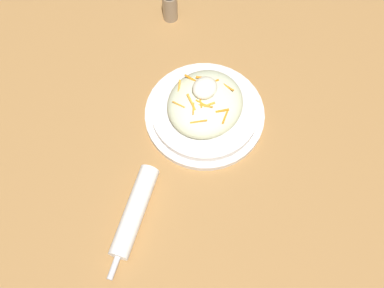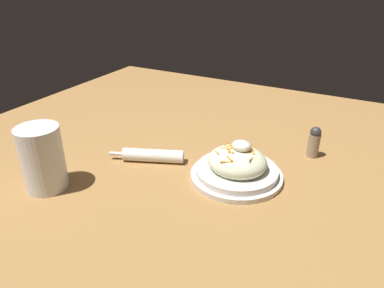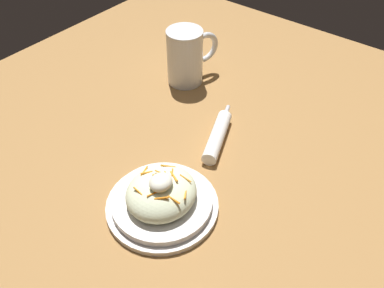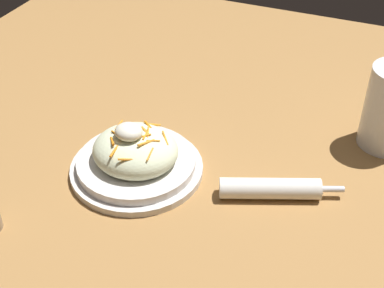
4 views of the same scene
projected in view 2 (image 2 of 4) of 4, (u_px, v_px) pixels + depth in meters
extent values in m
plane|color=#9E703D|center=(188.00, 165.00, 0.90)|extent=(1.43, 1.43, 0.00)
cylinder|color=silver|center=(236.00, 175.00, 0.84)|extent=(0.21, 0.21, 0.01)
cylinder|color=silver|center=(237.00, 170.00, 0.83)|extent=(0.19, 0.19, 0.01)
ellipsoid|color=beige|center=(237.00, 161.00, 0.82)|extent=(0.14, 0.13, 0.06)
cylinder|color=orange|center=(231.00, 152.00, 0.80)|extent=(0.02, 0.01, 0.01)
cylinder|color=orange|center=(227.00, 162.00, 0.78)|extent=(0.03, 0.01, 0.00)
cylinder|color=orange|center=(252.00, 149.00, 0.82)|extent=(0.02, 0.02, 0.01)
cylinder|color=orange|center=(229.00, 150.00, 0.81)|extent=(0.01, 0.03, 0.01)
cylinder|color=orange|center=(252.00, 159.00, 0.78)|extent=(0.01, 0.03, 0.01)
cylinder|color=orange|center=(251.00, 152.00, 0.80)|extent=(0.02, 0.01, 0.00)
cylinder|color=orange|center=(226.00, 144.00, 0.85)|extent=(0.00, 0.03, 0.01)
cylinder|color=orange|center=(241.00, 144.00, 0.86)|extent=(0.02, 0.02, 0.01)
cylinder|color=orange|center=(250.00, 146.00, 0.84)|extent=(0.00, 0.03, 0.01)
cylinder|color=orange|center=(231.00, 149.00, 0.81)|extent=(0.02, 0.02, 0.00)
cylinder|color=orange|center=(229.00, 159.00, 0.78)|extent=(0.02, 0.02, 0.00)
cylinder|color=orange|center=(225.00, 147.00, 0.82)|extent=(0.02, 0.01, 0.01)
cylinder|color=orange|center=(230.00, 149.00, 0.81)|extent=(0.01, 0.02, 0.00)
cylinder|color=orange|center=(217.00, 152.00, 0.82)|extent=(0.02, 0.02, 0.01)
cylinder|color=orange|center=(243.00, 150.00, 0.80)|extent=(0.02, 0.01, 0.01)
cylinder|color=orange|center=(229.00, 146.00, 0.83)|extent=(0.02, 0.03, 0.01)
ellipsoid|color=white|center=(242.00, 146.00, 0.81)|extent=(0.04, 0.04, 0.02)
cylinder|color=white|center=(42.00, 158.00, 0.78)|extent=(0.09, 0.09, 0.15)
cylinder|color=gold|center=(45.00, 172.00, 0.79)|extent=(0.08, 0.08, 0.07)
cylinder|color=white|center=(42.00, 156.00, 0.77)|extent=(0.08, 0.08, 0.01)
torus|color=white|center=(30.00, 146.00, 0.81)|extent=(0.08, 0.04, 0.08)
cylinder|color=white|center=(153.00, 156.00, 0.91)|extent=(0.15, 0.09, 0.03)
cylinder|color=silver|center=(117.00, 154.00, 0.91)|extent=(0.04, 0.02, 0.01)
cylinder|color=gray|center=(313.00, 145.00, 0.92)|extent=(0.03, 0.03, 0.06)
sphere|color=#333333|center=(316.00, 132.00, 0.91)|extent=(0.03, 0.03, 0.03)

